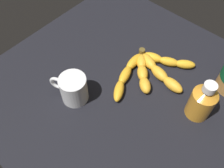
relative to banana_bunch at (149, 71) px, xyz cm
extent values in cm
cube|color=black|center=(9.02, -4.66, -3.53)|extent=(79.03, 75.72, 3.94)
ellipsoid|color=gold|center=(0.24, -6.02, -0.11)|extent=(8.04, 3.54, 2.89)
ellipsoid|color=gold|center=(6.35, -4.82, -0.11)|extent=(8.34, 5.11, 2.89)
ellipsoid|color=gold|center=(12.05, -2.31, -0.11)|extent=(8.23, 6.42, 2.89)
ellipsoid|color=gold|center=(-1.33, -4.07, 0.09)|extent=(6.65, 6.18, 3.29)
ellipsoid|color=gold|center=(2.22, -1.02, 0.09)|extent=(6.50, 6.43, 3.29)
ellipsoid|color=gold|center=(5.40, 2.41, 0.09)|extent=(6.27, 6.61, 3.29)
ellipsoid|color=gold|center=(-2.84, -2.35, 0.10)|extent=(5.61, 7.80, 3.32)
ellipsoid|color=gold|center=(-1.20, 3.05, 0.10)|extent=(4.85, 7.65, 3.32)
ellipsoid|color=gold|center=(-0.27, 8.63, 0.10)|extent=(4.01, 7.38, 3.32)
ellipsoid|color=gold|center=(-5.52, -2.45, -0.12)|extent=(4.58, 7.10, 2.88)
ellipsoid|color=gold|center=(-7.35, 2.45, -0.12)|extent=(5.36, 7.16, 2.88)
ellipsoid|color=gold|center=(-9.89, 7.02, -0.12)|extent=(6.01, 7.05, 2.88)
cylinder|color=brown|center=(-4.37, -6.41, 0.24)|extent=(2.00, 2.00, 3.00)
cylinder|color=orange|center=(2.18, 18.66, 3.11)|extent=(6.79, 6.79, 9.34)
cone|color=orange|center=(2.18, 18.66, 8.81)|extent=(6.79, 6.79, 2.06)
cylinder|color=white|center=(2.18, 18.66, 10.95)|extent=(3.42, 3.42, 2.23)
cylinder|color=silver|center=(21.69, -11.16, 2.83)|extent=(7.89, 7.89, 8.79)
torus|color=silver|center=(23.63, -15.93, 3.27)|extent=(2.76, 4.88, 4.87)
camera|label=1|loc=(44.61, 23.73, 62.26)|focal=40.18mm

